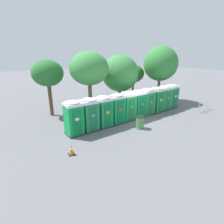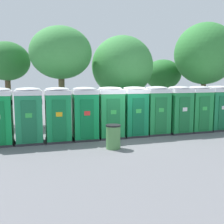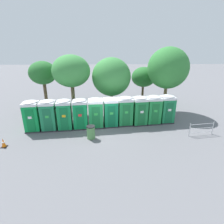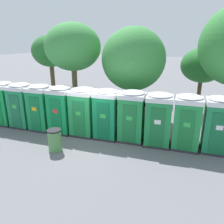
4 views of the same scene
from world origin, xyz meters
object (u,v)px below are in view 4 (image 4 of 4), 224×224
(portapotty_7, at_px, (158,119))
(portapotty_8, at_px, (187,122))
(street_tree_0, at_px, (202,65))
(street_tree_2, at_px, (133,59))
(trash_can, at_px, (55,140))
(portapotty_9, at_px, (218,124))
(street_tree_3, at_px, (50,52))
(portapotty_3, at_px, (61,109))
(street_tree_4, at_px, (73,47))
(portapotty_6, at_px, (132,116))
(portapotty_0, at_px, (4,103))
(portapotty_5, at_px, (107,114))
(portapotty_2, at_px, (41,107))
(portapotty_1, at_px, (22,105))
(portapotty_4, at_px, (84,111))

(portapotty_7, distance_m, portapotty_8, 1.28)
(portapotty_7, relative_size, street_tree_0, 0.58)
(street_tree_2, height_order, trash_can, street_tree_2)
(portapotty_7, xyz_separation_m, portapotty_9, (2.54, 0.38, 0.00))
(portapotty_9, height_order, trash_can, portapotty_9)
(portapotty_9, bearing_deg, street_tree_3, 161.98)
(portapotty_3, xyz_separation_m, street_tree_4, (-1.05, 3.00, 3.08))
(portapotty_9, relative_size, street_tree_3, 0.49)
(portapotty_6, xyz_separation_m, portapotty_9, (3.82, 0.43, 0.00))
(portapotty_6, distance_m, portapotty_7, 1.29)
(portapotty_3, distance_m, street_tree_3, 7.02)
(portapotty_0, relative_size, portapotty_9, 1.00)
(portapotty_5, height_order, street_tree_2, street_tree_2)
(portapotty_2, distance_m, portapotty_9, 8.97)
(portapotty_3, distance_m, street_tree_2, 5.22)
(portapotty_5, bearing_deg, portapotty_2, -173.22)
(street_tree_2, xyz_separation_m, street_tree_4, (-3.78, -0.73, 0.67))
(portapotty_0, distance_m, portapotty_1, 1.28)
(trash_can, bearing_deg, portapotty_0, 161.85)
(street_tree_4, bearing_deg, portapotty_3, -70.68)
(portapotty_1, relative_size, portapotty_7, 1.00)
(portapotty_2, distance_m, portapotty_5, 3.84)
(street_tree_3, bearing_deg, street_tree_2, -8.93)
(street_tree_3, bearing_deg, portapotty_3, -48.21)
(street_tree_0, height_order, trash_can, street_tree_0)
(portapotty_9, relative_size, trash_can, 2.50)
(portapotty_2, xyz_separation_m, street_tree_4, (0.22, 3.14, 3.08))
(portapotty_1, bearing_deg, portapotty_4, 6.11)
(street_tree_2, relative_size, street_tree_4, 0.95)
(portapotty_1, xyz_separation_m, street_tree_4, (1.50, 3.25, 3.08))
(portapotty_0, xyz_separation_m, portapotty_3, (3.83, 0.37, 0.00))
(portapotty_4, bearing_deg, street_tree_0, 50.14)
(portapotty_4, bearing_deg, portapotty_8, 6.53)
(portapotty_0, bearing_deg, street_tree_2, 32.01)
(trash_can, bearing_deg, portapotty_3, 117.01)
(portapotty_8, distance_m, street_tree_0, 6.06)
(portapotty_3, xyz_separation_m, street_tree_3, (-4.32, 4.84, 2.68))
(street_tree_0, bearing_deg, portapotty_3, -135.29)
(street_tree_0, relative_size, street_tree_3, 0.84)
(portapotty_9, distance_m, trash_can, 7.28)
(portapotty_1, xyz_separation_m, portapotty_2, (1.28, 0.11, 0.00))
(street_tree_0, relative_size, trash_can, 4.32)
(portapotty_0, relative_size, portapotty_6, 1.00)
(portapotty_7, xyz_separation_m, trash_can, (-4.10, -2.52, -0.77))
(street_tree_3, bearing_deg, trash_can, -51.92)
(portapotty_8, bearing_deg, portapotty_6, -175.06)
(portapotty_7, bearing_deg, portapotty_4, -173.95)
(portapotty_9, bearing_deg, portapotty_2, -173.03)
(street_tree_0, bearing_deg, portapotty_8, -91.85)
(street_tree_2, relative_size, trash_can, 5.51)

